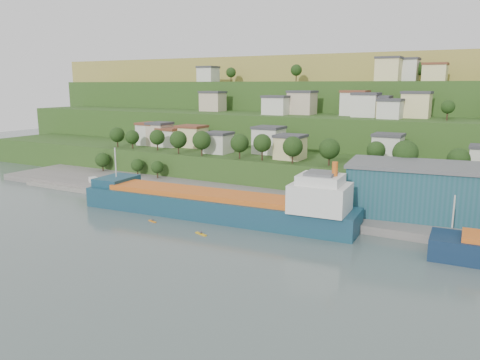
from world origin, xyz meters
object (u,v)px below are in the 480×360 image
Objects in this scene: warehouse at (413,189)px; kayak_orange at (152,221)px; caravan at (95,182)px; cargo_ship_near at (221,207)px.

kayak_orange is (-56.59, -31.50, -8.22)m from warehouse.
warehouse reaches higher than kayak_orange.
warehouse is 11.51× the size of kayak_orange.
caravan reaches higher than kayak_orange.
cargo_ship_near reaches higher than warehouse.
cargo_ship_near is 2.28× the size of warehouse.
warehouse is at bearing 31.74° from caravan.
warehouse reaches higher than caravan.
caravan is 1.95× the size of kayak_orange.
caravan is at bearing 166.96° from cargo_ship_near.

